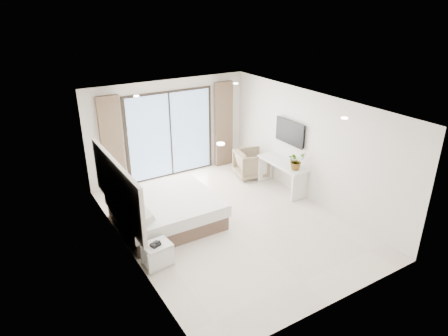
{
  "coord_description": "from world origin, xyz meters",
  "views": [
    {
      "loc": [
        -4.17,
        -6.59,
        4.7
      ],
      "look_at": [
        0.1,
        0.4,
        1.16
      ],
      "focal_mm": 32.0,
      "sensor_mm": 36.0,
      "label": 1
    }
  ],
  "objects_px": {
    "bed": "(165,210)",
    "nightstand": "(158,254)",
    "console_desk": "(282,170)",
    "armchair": "(251,162)"
  },
  "relations": [
    {
      "from": "nightstand",
      "to": "armchair",
      "type": "height_order",
      "value": "armchair"
    },
    {
      "from": "console_desk",
      "to": "armchair",
      "type": "xyz_separation_m",
      "value": [
        -0.19,
        1.1,
        -0.14
      ]
    },
    {
      "from": "nightstand",
      "to": "console_desk",
      "type": "distance_m",
      "value": 4.25
    },
    {
      "from": "bed",
      "to": "console_desk",
      "type": "distance_m",
      "value": 3.28
    },
    {
      "from": "nightstand",
      "to": "armchair",
      "type": "xyz_separation_m",
      "value": [
        3.84,
        2.42,
        0.19
      ]
    },
    {
      "from": "bed",
      "to": "nightstand",
      "type": "bearing_deg",
      "value": -119.36
    },
    {
      "from": "nightstand",
      "to": "armchair",
      "type": "distance_m",
      "value": 4.54
    },
    {
      "from": "console_desk",
      "to": "armchair",
      "type": "relative_size",
      "value": 1.83
    },
    {
      "from": "bed",
      "to": "nightstand",
      "type": "xyz_separation_m",
      "value": [
        -0.75,
        -1.34,
        -0.08
      ]
    },
    {
      "from": "nightstand",
      "to": "console_desk",
      "type": "relative_size",
      "value": 0.35
    }
  ]
}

